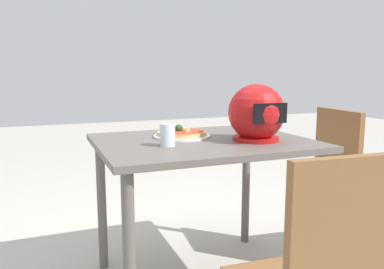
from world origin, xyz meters
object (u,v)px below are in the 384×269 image
chair_side (350,177)px  drinking_glass (167,135)px  dining_table (202,159)px  motorcycle_helmet (257,114)px  pizza (182,133)px

chair_side → drinking_glass: bearing=0.3°
dining_table → motorcycle_helmet: bearing=152.8°
dining_table → drinking_glass: (0.22, 0.10, 0.15)m
dining_table → pizza: (0.07, -0.11, 0.12)m
dining_table → motorcycle_helmet: size_ratio=3.73×
motorcycle_helmet → drinking_glass: bearing=-2.5°
dining_table → drinking_glass: bearing=25.0°
pizza → dining_table: bearing=123.7°
dining_table → motorcycle_helmet: 0.35m
dining_table → chair_side: chair_side is taller
motorcycle_helmet → drinking_glass: motorcycle_helmet is taller
drinking_glass → chair_side: 1.14m
pizza → drinking_glass: drinking_glass is taller
dining_table → pizza: 0.18m
chair_side → dining_table: bearing=-6.3°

